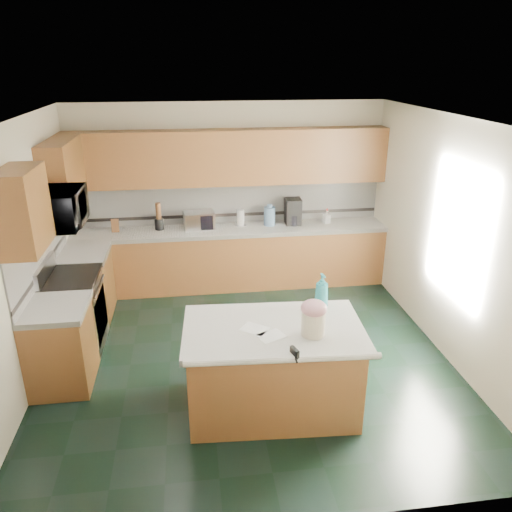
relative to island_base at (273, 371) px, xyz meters
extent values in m
plane|color=black|center=(-0.14, 0.96, -0.43)|extent=(4.60, 4.60, 0.00)
plane|color=white|center=(-0.14, 0.96, 2.27)|extent=(4.60, 4.60, 0.00)
cube|color=beige|center=(-0.14, 3.28, 0.92)|extent=(4.60, 0.04, 2.70)
cube|color=beige|center=(-0.14, -1.36, 0.92)|extent=(4.60, 0.04, 2.70)
cube|color=beige|center=(-2.46, 0.96, 0.92)|extent=(0.04, 4.60, 2.70)
cube|color=beige|center=(2.18, 0.96, 0.92)|extent=(0.04, 4.60, 2.70)
cube|color=#482D12|center=(-0.14, 2.96, 0.00)|extent=(4.60, 0.60, 0.86)
cube|color=silver|center=(-0.14, 2.96, 0.46)|extent=(4.60, 0.64, 0.06)
cube|color=#482D12|center=(-0.14, 3.09, 1.51)|extent=(4.60, 0.33, 0.78)
cube|color=silver|center=(-0.14, 3.24, 0.81)|extent=(4.60, 0.02, 0.63)
cube|color=black|center=(-0.14, 3.24, 0.61)|extent=(4.60, 0.01, 0.05)
cube|color=#482D12|center=(-2.14, 2.25, 0.00)|extent=(0.60, 0.82, 0.86)
cube|color=silver|center=(-2.14, 2.25, 0.46)|extent=(0.64, 0.82, 0.06)
cube|color=#482D12|center=(-2.14, 0.72, 0.00)|extent=(0.60, 0.72, 0.86)
cube|color=silver|center=(-2.14, 0.72, 0.46)|extent=(0.64, 0.72, 0.06)
cube|color=silver|center=(-2.43, 1.51, 0.81)|extent=(0.02, 2.30, 0.63)
cube|color=black|center=(-2.42, 1.51, 0.61)|extent=(0.01, 2.30, 0.05)
cube|color=#482D12|center=(-2.27, 2.38, 1.51)|extent=(0.33, 1.09, 0.78)
cube|color=#482D12|center=(-2.27, 0.72, 1.51)|extent=(0.33, 0.72, 0.78)
cube|color=#B7B7BC|center=(-2.14, 1.46, 0.01)|extent=(0.60, 0.76, 0.88)
cube|color=black|center=(-1.85, 1.46, -0.03)|extent=(0.02, 0.68, 0.55)
cube|color=black|center=(-2.14, 1.46, 0.47)|extent=(0.62, 0.78, 0.04)
cylinder|color=#B7B7BC|center=(-1.82, 1.46, 0.35)|extent=(0.02, 0.66, 0.02)
cube|color=#B7B7BC|center=(-2.40, 1.46, 0.59)|extent=(0.06, 0.76, 0.18)
imported|color=#B7B7BC|center=(-2.14, 1.46, 1.30)|extent=(0.50, 0.73, 0.41)
cube|color=#482D12|center=(0.00, 0.00, 0.00)|extent=(1.64, 1.00, 0.86)
cube|color=silver|center=(0.00, 0.00, 0.46)|extent=(1.74, 1.11, 0.06)
cylinder|color=silver|center=(0.00, -0.50, 0.46)|extent=(1.69, 0.16, 0.06)
cylinder|color=beige|center=(0.33, -0.17, 0.60)|extent=(0.26, 0.26, 0.23)
ellipsoid|color=#CD8999|center=(0.33, -0.17, 0.75)|extent=(0.24, 0.24, 0.15)
cylinder|color=tan|center=(0.33, -0.17, 0.80)|extent=(0.08, 0.03, 0.03)
sphere|color=tan|center=(0.29, -0.17, 0.80)|extent=(0.04, 0.04, 0.04)
sphere|color=tan|center=(0.37, -0.17, 0.80)|extent=(0.04, 0.04, 0.04)
imported|color=teal|center=(0.54, 0.33, 0.67)|extent=(0.16, 0.16, 0.36)
cube|color=white|center=(-0.05, -0.16, 0.49)|extent=(0.30, 0.27, 0.00)
cube|color=white|center=(-0.18, -0.01, 0.49)|extent=(0.30, 0.29, 0.00)
cube|color=black|center=(0.10, -0.48, 0.50)|extent=(0.07, 0.12, 0.10)
cylinder|color=black|center=(0.10, -0.55, 0.48)|extent=(0.02, 0.08, 0.02)
cube|color=#472814|center=(-1.80, 3.01, 0.59)|extent=(0.11, 0.15, 0.21)
cylinder|color=black|center=(-1.18, 3.04, 0.57)|extent=(0.13, 0.13, 0.16)
cylinder|color=#472814|center=(-1.18, 3.04, 0.77)|extent=(0.08, 0.08, 0.24)
cube|color=#B7B7BC|center=(-0.60, 3.01, 0.62)|extent=(0.46, 0.34, 0.25)
cube|color=black|center=(-0.60, 2.86, 0.62)|extent=(0.39, 0.01, 0.21)
cylinder|color=white|center=(0.02, 3.06, 0.61)|extent=(0.11, 0.11, 0.25)
cylinder|color=#B7B7BC|center=(0.02, 3.06, 0.50)|extent=(0.16, 0.16, 0.01)
cylinder|color=#5E80A7|center=(0.45, 3.02, 0.63)|extent=(0.17, 0.17, 0.28)
cylinder|color=#5E80A7|center=(0.45, 3.02, 0.79)|extent=(0.08, 0.08, 0.04)
cube|color=black|center=(0.81, 3.04, 0.69)|extent=(0.24, 0.26, 0.39)
cylinder|color=black|center=(0.81, 2.98, 0.57)|extent=(0.16, 0.16, 0.16)
imported|color=white|center=(1.33, 3.01, 0.59)|extent=(0.11, 0.11, 0.20)
cylinder|color=red|center=(1.33, 3.01, 0.70)|extent=(0.02, 0.02, 0.03)
cube|color=white|center=(2.15, 0.76, 1.07)|extent=(0.02, 1.40, 1.10)
camera|label=1|loc=(-0.71, -4.03, 2.84)|focal=35.00mm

